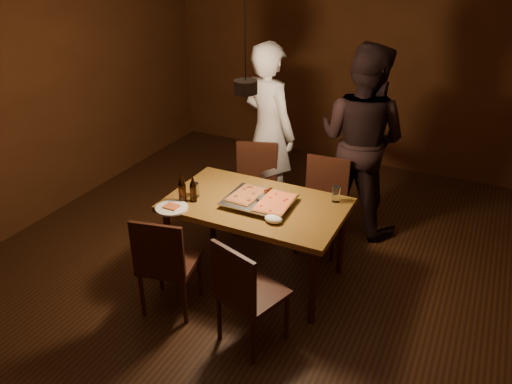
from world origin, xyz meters
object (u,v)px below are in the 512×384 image
at_px(beer_bottle_b, 193,190).
at_px(pizza_tray, 259,202).
at_px(chair_near_right, 244,287).
at_px(plate_slice, 172,208).
at_px(dining_table, 256,210).
at_px(diner_white, 269,132).
at_px(pendant_lamp, 246,86).
at_px(chair_far_left, 256,178).
at_px(chair_far_right, 324,196).
at_px(beer_bottle_a, 182,189).
at_px(diner_dark, 361,140).
at_px(chair_near_left, 164,257).

bearing_deg(beer_bottle_b, pizza_tray, 20.26).
relative_size(chair_near_right, plate_slice, 1.97).
bearing_deg(dining_table, diner_white, 109.71).
xyz_separation_m(dining_table, beer_bottle_b, (-0.49, -0.21, 0.18)).
height_order(chair_near_right, pendant_lamp, pendant_lamp).
relative_size(beer_bottle_b, pendant_lamp, 0.20).
relative_size(chair_far_left, pendant_lamp, 0.49).
xyz_separation_m(dining_table, chair_near_right, (0.31, -0.82, -0.14)).
bearing_deg(chair_far_right, chair_far_left, -8.36).
bearing_deg(chair_far_left, diner_white, -107.93).
distance_m(chair_far_left, chair_far_right, 0.76).
relative_size(chair_far_right, pizza_tray, 0.88).
bearing_deg(beer_bottle_a, chair_near_right, -32.72).
bearing_deg(beer_bottle_b, plate_slice, -115.14).
relative_size(beer_bottle_a, diner_dark, 0.13).
bearing_deg(beer_bottle_a, chair_far_right, 48.08).
bearing_deg(diner_white, beer_bottle_b, 109.44).
xyz_separation_m(dining_table, chair_near_left, (-0.42, -0.76, -0.14)).
bearing_deg(beer_bottle_a, diner_dark, 54.26).
distance_m(beer_bottle_a, plate_slice, 0.19).
xyz_separation_m(chair_near_right, beer_bottle_b, (-0.79, 0.61, 0.32)).
bearing_deg(diner_white, beer_bottle_a, 106.32).
height_order(diner_white, pendant_lamp, pendant_lamp).
xyz_separation_m(dining_table, diner_white, (-0.41, 1.15, 0.26)).
relative_size(beer_bottle_b, diner_white, 0.12).
bearing_deg(chair_far_left, beer_bottle_a, 61.86).
bearing_deg(diner_dark, pendant_lamp, 78.26).
height_order(pizza_tray, diner_dark, diner_dark).
xyz_separation_m(chair_far_left, beer_bottle_b, (-0.08, -1.03, 0.32)).
xyz_separation_m(chair_near_left, beer_bottle_a, (-0.15, 0.51, 0.34)).
xyz_separation_m(dining_table, chair_far_right, (0.35, 0.77, -0.14)).
distance_m(chair_far_right, chair_near_left, 1.71).
height_order(chair_near_left, diner_white, diner_white).
bearing_deg(diner_white, pendant_lamp, 128.76).
distance_m(chair_far_right, plate_slice, 1.51).
bearing_deg(plate_slice, chair_near_right, -24.96).
relative_size(diner_white, pendant_lamp, 1.70).
height_order(chair_far_left, diner_dark, diner_dark).
bearing_deg(chair_far_left, chair_far_right, 156.30).
relative_size(chair_far_right, chair_near_right, 0.92).
distance_m(pizza_tray, plate_slice, 0.73).
distance_m(chair_near_right, beer_bottle_b, 1.05).
height_order(chair_near_left, diner_dark, diner_dark).
distance_m(diner_dark, pendant_lamp, 1.67).
distance_m(plate_slice, diner_white, 1.58).
distance_m(dining_table, diner_white, 1.25).
bearing_deg(chair_near_left, dining_table, 48.57).
distance_m(chair_far_left, diner_dark, 1.13).
distance_m(diner_white, pendant_lamp, 1.51).
height_order(beer_bottle_b, diner_white, diner_white).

